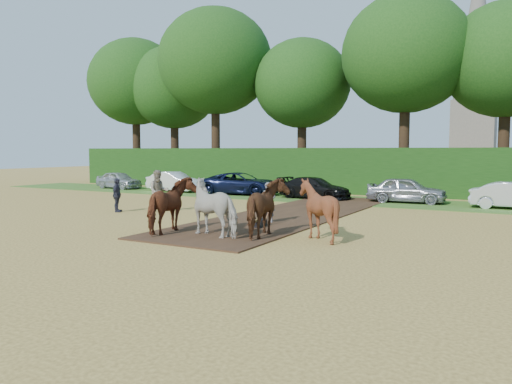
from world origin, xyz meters
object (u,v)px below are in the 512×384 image
at_px(spectator_far, 117,195).
at_px(plough_team, 244,208).
at_px(spectator_near, 159,191).
at_px(church, 476,62).
at_px(parked_cars, 343,188).

bearing_deg(spectator_far, plough_team, -134.16).
bearing_deg(plough_team, spectator_near, 151.46).
relative_size(spectator_near, spectator_far, 1.24).
distance_m(spectator_near, plough_team, 7.59).
height_order(spectator_near, spectator_far, spectator_near).
bearing_deg(church, parked_cars, -93.80).
height_order(spectator_far, parked_cars, spectator_far).
distance_m(spectator_near, parked_cars, 10.94).
relative_size(plough_team, church, 0.24).
bearing_deg(spectator_far, church, -37.03).
bearing_deg(plough_team, parked_cars, 95.09).
distance_m(spectator_far, church, 53.78).
distance_m(spectator_near, church, 52.60).
relative_size(spectator_far, parked_cars, 0.04).
bearing_deg(spectator_near, spectator_far, 159.50).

